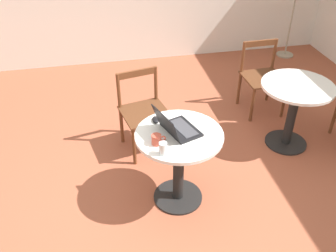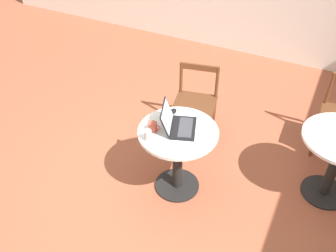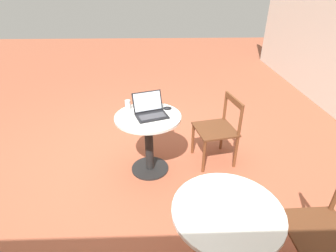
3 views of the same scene
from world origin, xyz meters
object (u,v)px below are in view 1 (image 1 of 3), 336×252
Objects in this scene: drinking_glass at (163,149)px; laptop at (177,127)px; chair_mid_back at (262,77)px; cafe_table_near at (179,153)px; mouse at (156,120)px; cafe_table_mid at (294,103)px; mug at (157,140)px; chair_near_back at (144,111)px.

laptop is at bearing 58.06° from drinking_glass.
laptop reaches higher than chair_mid_back.
cafe_table_near is 0.26m from laptop.
drinking_glass is at bearing -92.87° from mouse.
cafe_table_mid is at bearing 22.60° from cafe_table_near.
mug is at bearing -146.32° from laptop.
cafe_table_mid is at bearing 12.89° from mouse.
chair_near_back is 7.86× the size of drinking_glass.
mug is at bearing -154.80° from cafe_table_near.
cafe_table_near and cafe_table_mid have the same top height.
mug reaches higher than mouse.
mug is 1.07× the size of drinking_glass.
chair_mid_back is 7.86× the size of drinking_glass.
mouse is at bearing -88.19° from chair_near_back.
cafe_table_mid is 7.29× the size of mouse.
chair_near_back reaches higher than drinking_glass.
cafe_table_mid is 1.70m from mug.
cafe_table_mid is 0.75m from chair_mid_back.
chair_mid_back is 2.04× the size of laptop.
drinking_glass reaches higher than cafe_table_mid.
laptop is at bearing 33.68° from mug.
mug is (-1.55, -0.66, 0.25)m from cafe_table_mid.
mug is (-0.03, -0.93, 0.33)m from chair_near_back.
chair_near_back is at bearing 101.89° from cafe_table_near.
mouse is (-1.48, -1.09, 0.30)m from chair_mid_back.
chair_mid_back is at bearing 17.30° from chair_near_back.
chair_mid_back is (-0.02, 0.74, -0.08)m from cafe_table_mid.
laptop is (0.16, -0.81, 0.34)m from chair_near_back.
mug is (-1.53, -1.40, 0.33)m from chair_mid_back.
chair_mid_back reaches higher than mug.
drinking_glass is (-0.16, -0.26, 0.01)m from laptop.
chair_mid_back is (1.33, 1.30, -0.08)m from cafe_table_near.
drinking_glass is (-0.02, -0.45, 0.04)m from mouse.
drinking_glass reaches higher than mug.
mouse reaches higher than cafe_table_near.
drinking_glass reaches higher than mouse.
mouse is 0.94× the size of drinking_glass.
mug is (-0.19, -0.12, -0.00)m from laptop.
drinking_glass is at bearing -80.19° from mug.
chair_near_back is 0.89m from laptop.
laptop is 0.24m from mouse.
drinking_glass reaches higher than cafe_table_near.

